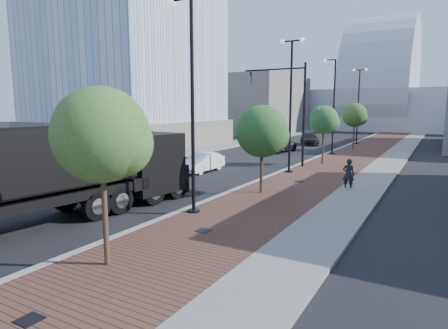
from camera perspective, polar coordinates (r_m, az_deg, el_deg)
The scene contains 24 objects.
sidewalk at distance 44.33m, azimuth 21.27°, elevation 2.00°, with size 7.00×140.00×0.12m, color #4C2D23.
concrete_strip at distance 44.02m, azimuth 24.74°, elevation 1.75°, with size 2.40×140.00×0.13m, color slate.
curb at distance 44.97m, azimuth 16.86°, elevation 2.31°, with size 0.30×140.00×0.14m, color gray.
west_sidewalk at distance 49.50m, azimuth 2.03°, elevation 3.21°, with size 4.00×140.00×0.12m, color slate.
dump_truck at distance 17.98m, azimuth -19.50°, elevation -1.77°, with size 4.60×14.21×3.89m.
white_sedan at distance 28.02m, azimuth -3.28°, elevation 0.33°, with size 1.46×4.20×1.38m, color white.
dark_car_mid at distance 40.54m, azimuth 7.98°, elevation 2.78°, with size 2.18×4.73×1.31m, color black.
dark_car_far at distance 49.20m, azimuth 12.60°, elevation 3.74°, with size 2.00×4.92×1.43m, color black.
pedestrian at distance 22.96m, azimuth 18.01°, elevation -1.41°, with size 0.65×0.43×1.79m, color black.
streetlight_1 at distance 16.57m, azimuth -5.02°, elevation 7.26°, with size 1.44×0.56×9.21m.
streetlight_2 at distance 27.26m, azimuth 9.87°, elevation 8.69°, with size 1.72×0.56×9.28m.
streetlight_3 at distance 38.78m, azimuth 15.82°, elevation 7.74°, with size 1.44×0.56×9.21m.
streetlight_4 at distance 50.48m, azimuth 19.33°, elevation 8.25°, with size 1.72×0.56×9.28m.
traffic_mast at distance 30.39m, azimuth 10.22°, elevation 8.97°, with size 5.09×0.20×8.00m.
tree_0 at distance 11.30m, azimuth -17.56°, elevation 4.16°, with size 2.72×2.72×5.30m.
tree_1 at distance 20.44m, azimuth 5.81°, elevation 4.91°, with size 2.78×2.78×4.82m.
tree_2 at distance 31.76m, azimuth 14.72°, elevation 6.44°, with size 2.31×2.25×4.81m.
tree_3 at distance 43.45m, azimuth 18.91°, elevation 6.96°, with size 2.58×2.56×5.11m.
tower_podium at distance 49.30m, azimuth -13.86°, elevation 4.62°, with size 19.00×19.00×3.00m, color slate.
convention_center at distance 89.42m, azimuth 22.38°, elevation 8.81°, with size 50.00×30.00×50.00m.
commercial_block_nw at distance 70.30m, azimuth 4.63°, elevation 8.82°, with size 14.00×20.00×10.00m, color slate.
utility_cover_0 at distance 9.96m, azimuth -26.96°, elevation -19.88°, with size 0.50×0.50×0.02m, color black.
utility_cover_1 at distance 14.59m, azimuth -3.07°, elevation -9.77°, with size 0.50×0.50×0.02m, color black.
utility_cover_2 at distance 24.28m, azimuth 11.15°, elevation -2.46°, with size 0.50×0.50×0.02m, color black.
Camera 1 is at (9.93, -3.61, 4.73)m, focal length 30.74 mm.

